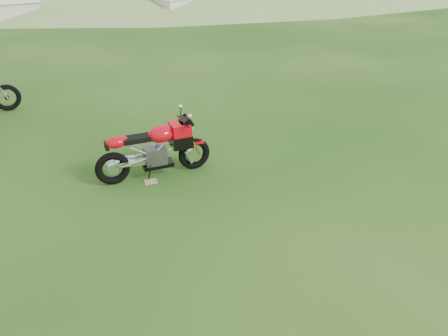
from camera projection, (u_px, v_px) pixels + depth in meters
ground at (246, 207)px, 6.98m from camera, size 120.00×120.00×0.00m
sport_motorcycle at (153, 146)px, 7.63m from camera, size 2.04×0.85×1.19m
plywood_board at (151, 182)px, 7.69m from camera, size 0.25×0.22×0.02m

